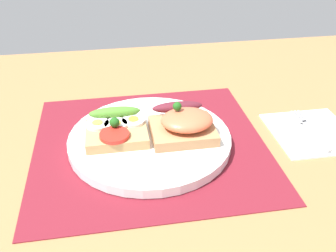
{
  "coord_description": "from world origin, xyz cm",
  "views": [
    {
      "loc": [
        -5.51,
        -50.89,
        35.96
      ],
      "look_at": [
        3.0,
        0.0,
        3.36
      ],
      "focal_mm": 40.67,
      "sensor_mm": 36.0,
      "label": 1
    }
  ],
  "objects_px": {
    "sandwich_egg_tomato": "(116,129)",
    "sandwich_salmon": "(184,123)",
    "napkin": "(312,131)",
    "fork": "(310,128)",
    "plate": "(150,139)"
  },
  "relations": [
    {
      "from": "sandwich_egg_tomato",
      "to": "sandwich_salmon",
      "type": "xyz_separation_m",
      "value": [
        0.11,
        -0.01,
        0.01
      ]
    },
    {
      "from": "napkin",
      "to": "fork",
      "type": "height_order",
      "value": "fork"
    },
    {
      "from": "plate",
      "to": "napkin",
      "type": "xyz_separation_m",
      "value": [
        0.28,
        -0.01,
        -0.01
      ]
    },
    {
      "from": "sandwich_egg_tomato",
      "to": "sandwich_salmon",
      "type": "height_order",
      "value": "sandwich_salmon"
    },
    {
      "from": "plate",
      "to": "sandwich_salmon",
      "type": "bearing_deg",
      "value": -4.24
    },
    {
      "from": "napkin",
      "to": "fork",
      "type": "xyz_separation_m",
      "value": [
        -0.0,
        0.0,
        0.0
      ]
    },
    {
      "from": "napkin",
      "to": "plate",
      "type": "bearing_deg",
      "value": 177.88
    },
    {
      "from": "sandwich_egg_tomato",
      "to": "fork",
      "type": "height_order",
      "value": "sandwich_egg_tomato"
    },
    {
      "from": "sandwich_egg_tomato",
      "to": "napkin",
      "type": "distance_m",
      "value": 0.33
    },
    {
      "from": "plate",
      "to": "napkin",
      "type": "relative_size",
      "value": 1.89
    },
    {
      "from": "sandwich_egg_tomato",
      "to": "napkin",
      "type": "height_order",
      "value": "sandwich_egg_tomato"
    },
    {
      "from": "plate",
      "to": "sandwich_egg_tomato",
      "type": "height_order",
      "value": "sandwich_egg_tomato"
    },
    {
      "from": "sandwich_egg_tomato",
      "to": "sandwich_salmon",
      "type": "distance_m",
      "value": 0.11
    },
    {
      "from": "napkin",
      "to": "fork",
      "type": "relative_size",
      "value": 1.1
    },
    {
      "from": "sandwich_salmon",
      "to": "napkin",
      "type": "relative_size",
      "value": 0.73
    }
  ]
}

